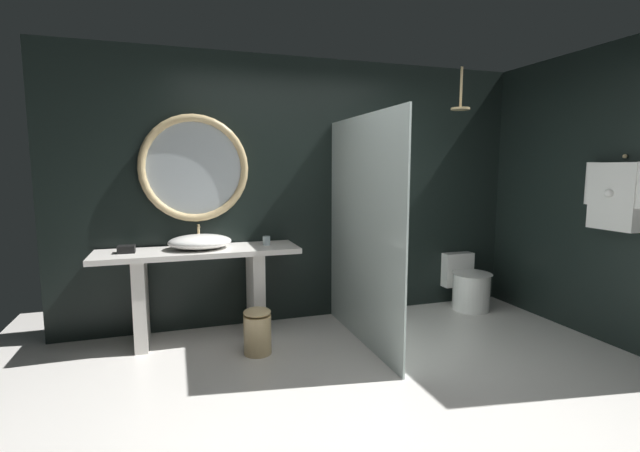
# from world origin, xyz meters

# --- Properties ---
(ground_plane) EXTENTS (5.76, 5.76, 0.00)m
(ground_plane) POSITION_xyz_m (0.00, 0.00, 0.00)
(ground_plane) COLOR silver
(back_wall_panel) EXTENTS (4.80, 0.10, 2.60)m
(back_wall_panel) POSITION_xyz_m (0.00, 1.90, 1.30)
(back_wall_panel) COLOR black
(back_wall_panel) RESTS_ON ground_plane
(side_wall_right) EXTENTS (0.10, 2.47, 2.60)m
(side_wall_right) POSITION_xyz_m (2.35, 0.76, 1.30)
(side_wall_right) COLOR black
(side_wall_right) RESTS_ON ground_plane
(vanity_counter) EXTENTS (1.75, 0.52, 0.82)m
(vanity_counter) POSITION_xyz_m (-1.09, 1.57, 0.54)
(vanity_counter) COLOR silver
(vanity_counter) RESTS_ON ground_plane
(vessel_sink) EXTENTS (0.55, 0.45, 0.19)m
(vessel_sink) POSITION_xyz_m (-1.07, 1.59, 0.89)
(vessel_sink) COLOR white
(vessel_sink) RESTS_ON vanity_counter
(tumbler_cup) EXTENTS (0.07, 0.07, 0.08)m
(tumbler_cup) POSITION_xyz_m (-0.48, 1.59, 0.86)
(tumbler_cup) COLOR silver
(tumbler_cup) RESTS_ON vanity_counter
(tissue_box) EXTENTS (0.14, 0.12, 0.06)m
(tissue_box) POSITION_xyz_m (-1.68, 1.58, 0.85)
(tissue_box) COLOR black
(tissue_box) RESTS_ON vanity_counter
(round_wall_mirror) EXTENTS (0.98, 0.07, 0.98)m
(round_wall_mirror) POSITION_xyz_m (-1.09, 1.81, 1.53)
(round_wall_mirror) COLOR #D6B77F
(shower_glass_panel) EXTENTS (0.02, 1.56, 1.98)m
(shower_glass_panel) POSITION_xyz_m (0.26, 1.07, 0.99)
(shower_glass_panel) COLOR silver
(shower_glass_panel) RESTS_ON ground_plane
(rain_shower_head) EXTENTS (0.18, 0.18, 0.41)m
(rain_shower_head) POSITION_xyz_m (1.41, 1.36, 2.16)
(rain_shower_head) COLOR #D6B77F
(hanging_bathrobe) EXTENTS (0.20, 0.56, 0.63)m
(hanging_bathrobe) POSITION_xyz_m (2.21, 0.31, 1.32)
(hanging_bathrobe) COLOR #D6B77F
(toilet) EXTENTS (0.41, 0.62, 0.58)m
(toilet) POSITION_xyz_m (1.76, 1.61, 0.26)
(toilet) COLOR white
(toilet) RESTS_ON ground_plane
(waste_bin) EXTENTS (0.23, 0.23, 0.39)m
(waste_bin) POSITION_xyz_m (-0.67, 1.09, 0.20)
(waste_bin) COLOR #D6B77F
(waste_bin) RESTS_ON ground_plane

